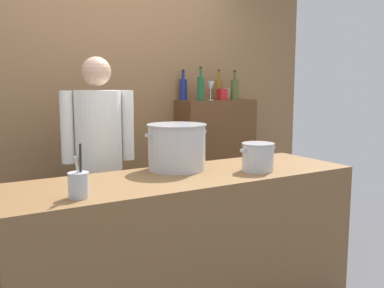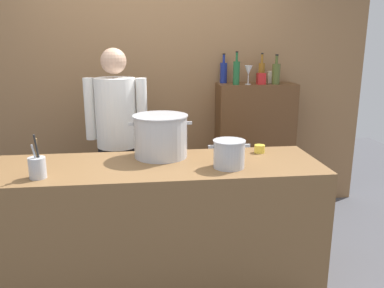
# 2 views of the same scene
# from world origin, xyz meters

# --- Properties ---
(ground_plane) EXTENTS (8.00, 8.00, 0.00)m
(ground_plane) POSITION_xyz_m (0.00, 0.00, 0.00)
(ground_plane) COLOR #4C4C51
(brick_back_panel) EXTENTS (4.40, 0.10, 3.00)m
(brick_back_panel) POSITION_xyz_m (0.00, 1.40, 1.50)
(brick_back_panel) COLOR olive
(brick_back_panel) RESTS_ON ground_plane
(prep_counter) EXTENTS (2.25, 0.70, 0.90)m
(prep_counter) POSITION_xyz_m (0.00, 0.00, 0.45)
(prep_counter) COLOR brown
(prep_counter) RESTS_ON ground_plane
(bar_cabinet) EXTENTS (0.76, 0.32, 1.31)m
(bar_cabinet) POSITION_xyz_m (1.02, 1.19, 0.66)
(bar_cabinet) COLOR brown
(bar_cabinet) RESTS_ON ground_plane
(chef) EXTENTS (0.52, 0.38, 1.66)m
(chef) POSITION_xyz_m (-0.31, 0.75, 0.96)
(chef) COLOR black
(chef) RESTS_ON ground_plane
(stockpot_large) EXTENTS (0.45, 0.40, 0.30)m
(stockpot_large) POSITION_xyz_m (0.04, 0.19, 1.05)
(stockpot_large) COLOR #B7BABF
(stockpot_large) RESTS_ON prep_counter
(stockpot_small) EXTENTS (0.28, 0.21, 0.18)m
(stockpot_small) POSITION_xyz_m (0.47, -0.13, 0.99)
(stockpot_small) COLOR #B7BABF
(stockpot_small) RESTS_ON prep_counter
(utensil_crock) EXTENTS (0.10, 0.10, 0.28)m
(utensil_crock) POSITION_xyz_m (-0.73, -0.19, 0.97)
(utensil_crock) COLOR #B7BABF
(utensil_crock) RESTS_ON prep_counter
(butter_jar) EXTENTS (0.08, 0.08, 0.06)m
(butter_jar) POSITION_xyz_m (0.78, 0.20, 0.93)
(butter_jar) COLOR yellow
(butter_jar) RESTS_ON prep_counter
(wine_bottle_green) EXTENTS (0.06, 0.06, 0.31)m
(wine_bottle_green) POSITION_xyz_m (0.80, 1.11, 1.43)
(wine_bottle_green) COLOR #1E592D
(wine_bottle_green) RESTS_ON bar_cabinet
(wine_bottle_amber) EXTENTS (0.06, 0.06, 0.29)m
(wine_bottle_amber) POSITION_xyz_m (1.08, 1.22, 1.42)
(wine_bottle_amber) COLOR #8C5919
(wine_bottle_amber) RESTS_ON bar_cabinet
(wine_bottle_cobalt) EXTENTS (0.07, 0.07, 0.29)m
(wine_bottle_cobalt) POSITION_xyz_m (0.71, 1.28, 1.42)
(wine_bottle_cobalt) COLOR navy
(wine_bottle_cobalt) RESTS_ON bar_cabinet
(wine_bottle_olive) EXTENTS (0.08, 0.08, 0.28)m
(wine_bottle_olive) POSITION_xyz_m (1.19, 1.11, 1.41)
(wine_bottle_olive) COLOR #475123
(wine_bottle_olive) RESTS_ON bar_cabinet
(wine_glass_wide) EXTENTS (0.08, 0.08, 0.18)m
(wine_glass_wide) POSITION_xyz_m (0.92, 1.13, 1.44)
(wine_glass_wide) COLOR silver
(wine_glass_wide) RESTS_ON bar_cabinet
(spice_tin_red) EXTENTS (0.07, 0.07, 0.11)m
(spice_tin_red) POSITION_xyz_m (1.04, 1.12, 1.36)
(spice_tin_red) COLOR red
(spice_tin_red) RESTS_ON bar_cabinet
(spice_tin_cream) EXTENTS (0.09, 0.09, 0.11)m
(spice_tin_cream) POSITION_xyz_m (1.18, 1.24, 1.37)
(spice_tin_cream) COLOR beige
(spice_tin_cream) RESTS_ON bar_cabinet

